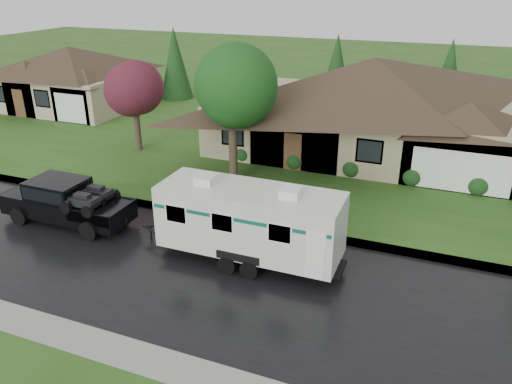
# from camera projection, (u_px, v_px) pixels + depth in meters

# --- Properties ---
(ground) EXTENTS (140.00, 140.00, 0.00)m
(ground) POSITION_uv_depth(u_px,v_px,m) (252.00, 253.00, 19.77)
(ground) COLOR #2A531A
(ground) RESTS_ON ground
(road) EXTENTS (140.00, 8.00, 0.01)m
(road) POSITION_uv_depth(u_px,v_px,m) (231.00, 280.00, 18.06)
(road) COLOR black
(road) RESTS_ON ground
(curb) EXTENTS (140.00, 0.50, 0.15)m
(curb) POSITION_uv_depth(u_px,v_px,m) (272.00, 227.00, 21.65)
(curb) COLOR gray
(curb) RESTS_ON ground
(lawn) EXTENTS (140.00, 26.00, 0.15)m
(lawn) POSITION_uv_depth(u_px,v_px,m) (338.00, 142.00, 32.50)
(lawn) COLOR #2A531A
(lawn) RESTS_ON ground
(house_main) EXTENTS (19.44, 10.80, 6.90)m
(house_main) POSITION_uv_depth(u_px,v_px,m) (376.00, 95.00, 29.32)
(house_main) COLOR tan
(house_main) RESTS_ON lawn
(house_far) EXTENTS (10.80, 8.64, 5.80)m
(house_far) POSITION_uv_depth(u_px,v_px,m) (72.00, 73.00, 39.41)
(house_far) COLOR tan
(house_far) RESTS_ON lawn
(tree_left_green) EXTENTS (4.14, 4.14, 6.86)m
(tree_left_green) POSITION_uv_depth(u_px,v_px,m) (232.00, 91.00, 24.38)
(tree_left_green) COLOR #382B1E
(tree_left_green) RESTS_ON lawn
(tree_red) EXTENTS (3.24, 3.24, 5.36)m
(tree_red) POSITION_uv_depth(u_px,v_px,m) (134.00, 90.00, 29.49)
(tree_red) COLOR #382B1E
(tree_red) RESTS_ON lawn
(shrub_row) EXTENTS (13.60, 1.00, 1.00)m
(shrub_row) POSITION_uv_depth(u_px,v_px,m) (352.00, 167.00, 26.74)
(shrub_row) COLOR #143814
(shrub_row) RESTS_ON lawn
(pickup_truck) EXTENTS (5.90, 2.24, 1.97)m
(pickup_truck) POSITION_uv_depth(u_px,v_px,m) (65.00, 200.00, 21.89)
(pickup_truck) COLOR black
(pickup_truck) RESTS_ON ground
(travel_trailer) EXTENTS (7.28, 2.56, 3.27)m
(travel_trailer) POSITION_uv_depth(u_px,v_px,m) (250.00, 220.00, 18.65)
(travel_trailer) COLOR silver
(travel_trailer) RESTS_ON ground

